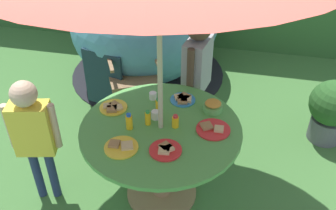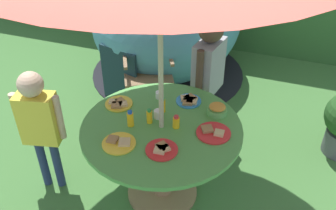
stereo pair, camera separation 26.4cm
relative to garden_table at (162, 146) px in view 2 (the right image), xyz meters
name	(u,v)px [view 2 (the right image)]	position (x,y,z in m)	size (l,w,h in m)	color
ground_plane	(162,193)	(0.00, 0.00, -0.54)	(10.00, 10.00, 0.02)	#3D6B33
garden_table	(162,146)	(0.00, 0.00, 0.00)	(1.22, 1.22, 0.73)	#93704C
wooden_chair	(147,60)	(-0.61, 1.19, 0.03)	(0.66, 0.65, 1.02)	brown
dome_tent	(168,20)	(-0.63, 1.93, 0.18)	(2.36, 2.36, 1.44)	teal
child_in_grey_shirt	(208,67)	(0.15, 0.82, 0.29)	(0.24, 0.43, 1.29)	navy
child_in_yellow_shirt	(39,119)	(-0.93, -0.21, 0.19)	(0.38, 0.22, 1.13)	navy
snack_bowl	(217,110)	(0.35, 0.29, 0.24)	(0.15, 0.15, 0.09)	#66B259
plate_far_left	(119,143)	(-0.22, -0.28, 0.21)	(0.24, 0.24, 0.03)	yellow
plate_front_edge	(213,132)	(0.38, 0.05, 0.21)	(0.25, 0.25, 0.03)	red
plate_mid_right	(119,103)	(-0.42, 0.15, 0.21)	(0.22, 0.22, 0.03)	yellow
plate_far_right	(162,149)	(0.09, -0.25, 0.21)	(0.23, 0.23, 0.03)	red
plate_near_right	(189,100)	(0.10, 0.38, 0.21)	(0.21, 0.21, 0.03)	#338CD8
juice_bottle_near_left	(162,105)	(-0.06, 0.18, 0.26)	(0.05, 0.05, 0.13)	yellow
juice_bottle_center_front	(130,119)	(-0.22, -0.06, 0.26)	(0.05, 0.05, 0.13)	yellow
juice_bottle_center_back	(176,122)	(0.11, 0.03, 0.25)	(0.05, 0.05, 0.11)	yellow
juice_bottle_mid_left	(149,116)	(-0.10, 0.02, 0.26)	(0.04, 0.04, 0.12)	yellow
cup_near	(159,95)	(-0.15, 0.35, 0.23)	(0.06, 0.06, 0.06)	white
cup_far	(158,114)	(-0.06, 0.09, 0.23)	(0.06, 0.06, 0.07)	white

